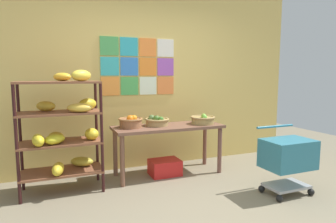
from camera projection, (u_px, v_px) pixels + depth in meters
The scene contains 9 objects.
ground at pixel (203, 218), 2.89m from camera, with size 9.66×9.66×0.00m, color #7D735B.
back_wall_with_art at pixel (145, 72), 4.41m from camera, with size 5.14×0.07×2.93m.
banana_shelf_unit at pixel (65, 126), 3.48m from camera, with size 0.95×0.58×1.48m.
display_table at pixel (168, 132), 4.10m from camera, with size 1.55×0.56×0.71m.
fruit_basket_back_left at pixel (157, 121), 4.09m from camera, with size 0.34×0.34×0.15m.
fruit_basket_back_right at pixel (131, 122), 3.93m from camera, with size 0.33×0.33×0.18m.
fruit_basket_left at pixel (203, 119), 4.23m from camera, with size 0.35×0.35×0.16m.
produce_crate_under_table at pixel (165, 167), 4.13m from camera, with size 0.42×0.32×0.22m, color red.
shopping_cart at pixel (288, 156), 3.43m from camera, with size 0.58×0.44×0.80m.
Camera 1 is at (-1.35, -2.40, 1.41)m, focal length 31.00 mm.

